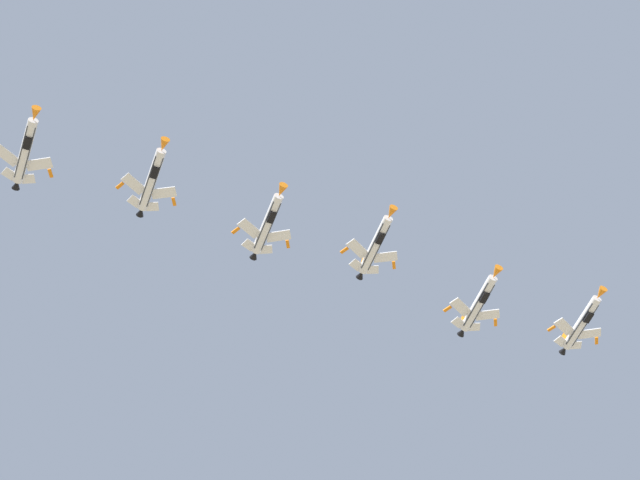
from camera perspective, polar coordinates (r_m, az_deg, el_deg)
The scene contains 6 objects.
fighter_jet_lead at distance 206.57m, azimuth 13.41°, elevation -4.14°, with size 11.01×14.64×4.37m.
fighter_jet_left_wing at distance 195.99m, azimuth 8.23°, elevation -3.21°, with size 11.02×14.64×4.36m.
fighter_jet_right_wing at distance 192.36m, azimuth 2.91°, elevation -0.20°, with size 11.02×14.64×4.35m.
fighter_jet_left_outer at distance 187.39m, azimuth -2.72°, elevation 0.90°, with size 11.00×14.64×4.38m.
fighter_jet_right_outer at distance 187.05m, azimuth -8.68°, elevation 3.16°, with size 11.02×14.64×4.35m.
fighter_jet_trail_slot at distance 184.49m, azimuth -14.98°, elevation 4.54°, with size 11.01×14.64×4.37m.
Camera 1 is at (2.28, -4.23, 1.60)m, focal length 61.86 mm.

